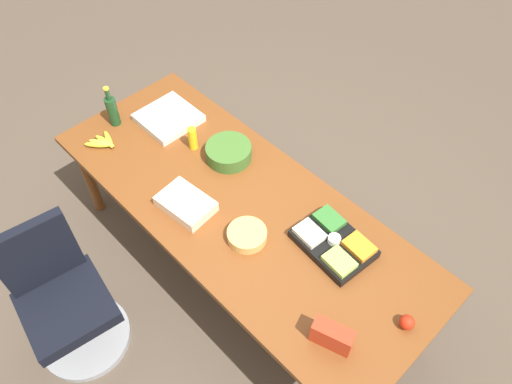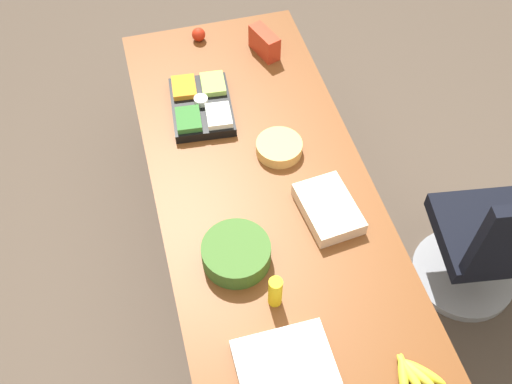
{
  "view_description": "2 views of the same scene",
  "coord_description": "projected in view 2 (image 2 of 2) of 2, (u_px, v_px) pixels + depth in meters",
  "views": [
    {
      "loc": [
        -1.36,
        1.18,
        3.07
      ],
      "look_at": [
        -0.05,
        -0.09,
        0.84
      ],
      "focal_mm": 34.8,
      "sensor_mm": 36.0,
      "label": 1
    },
    {
      "loc": [
        1.56,
        -0.46,
        2.91
      ],
      "look_at": [
        0.06,
        -0.06,
        0.85
      ],
      "focal_mm": 41.2,
      "sensor_mm": 36.0,
      "label": 2
    }
  ],
  "objects": [
    {
      "name": "ground_plane",
      "position": [
        263.0,
        271.0,
        3.3
      ],
      "size": [
        10.0,
        10.0,
        0.0
      ],
      "primitive_type": "plane",
      "color": "#4D4035"
    },
    {
      "name": "conference_table",
      "position": [
        265.0,
        199.0,
        2.75
      ],
      "size": [
        2.53,
        1.0,
        0.76
      ],
      "color": "brown",
      "rests_on": "ground"
    },
    {
      "name": "office_chair",
      "position": [
        486.0,
        249.0,
        2.95
      ],
      "size": [
        0.56,
        0.56,
        0.98
      ],
      "color": "gray",
      "rests_on": "ground"
    },
    {
      "name": "veggie_tray",
      "position": [
        201.0,
        105.0,
        2.98
      ],
      "size": [
        0.45,
        0.34,
        0.09
      ],
      "color": "black",
      "rests_on": "conference_table"
    },
    {
      "name": "sheet_cake",
      "position": [
        328.0,
        209.0,
        2.59
      ],
      "size": [
        0.34,
        0.25,
        0.07
      ],
      "primitive_type": "cube",
      "rotation": [
        0.0,
        0.0,
        0.1
      ],
      "color": "beige",
      "rests_on": "conference_table"
    },
    {
      "name": "apple_red",
      "position": [
        199.0,
        34.0,
        3.31
      ],
      "size": [
        0.09,
        0.09,
        0.08
      ],
      "primitive_type": "sphere",
      "rotation": [
        0.0,
        0.0,
        0.21
      ],
      "color": "red",
      "rests_on": "conference_table"
    },
    {
      "name": "mustard_bottle",
      "position": [
        275.0,
        292.0,
        2.3
      ],
      "size": [
        0.07,
        0.07,
        0.16
      ],
      "primitive_type": "cylinder",
      "rotation": [
        0.0,
        0.0,
        -0.22
      ],
      "color": "yellow",
      "rests_on": "conference_table"
    },
    {
      "name": "pizza_box",
      "position": [
        288.0,
        376.0,
        2.16
      ],
      "size": [
        0.36,
        0.36,
        0.05
      ],
      "primitive_type": "cube",
      "rotation": [
        0.0,
        0.0,
        0.0
      ],
      "color": "silver",
      "rests_on": "conference_table"
    },
    {
      "name": "banana_bunch",
      "position": [
        414.0,
        374.0,
        2.16
      ],
      "size": [
        0.18,
        0.19,
        0.04
      ],
      "color": "yellow",
      "rests_on": "conference_table"
    },
    {
      "name": "chip_bowl",
      "position": [
        279.0,
        147.0,
        2.82
      ],
      "size": [
        0.25,
        0.25,
        0.06
      ],
      "primitive_type": "cylinder",
      "rotation": [
        0.0,
        0.0,
        -0.16
      ],
      "color": "tan",
      "rests_on": "conference_table"
    },
    {
      "name": "chip_bag_red",
      "position": [
        264.0,
        43.0,
        3.22
      ],
      "size": [
        0.22,
        0.14,
        0.14
      ],
      "primitive_type": "cube",
      "rotation": [
        0.0,
        0.0,
        0.32
      ],
      "color": "#B93019",
      "rests_on": "conference_table"
    },
    {
      "name": "salad_bowl",
      "position": [
        236.0,
        253.0,
        2.44
      ],
      "size": [
        0.33,
        0.33,
        0.1
      ],
      "primitive_type": "cylinder",
      "rotation": [
        0.0,
        0.0,
        -0.13
      ],
      "color": "#3B6326",
      "rests_on": "conference_table"
    }
  ]
}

